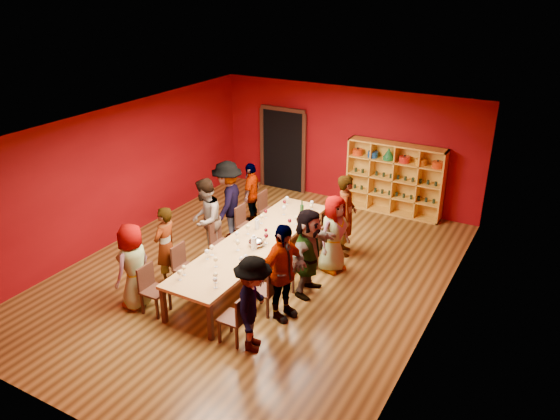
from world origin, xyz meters
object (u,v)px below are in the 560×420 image
object	(u,v)px
person_right_1	(282,272)
chair_person_right_4	(332,229)
chair_person_right_2	(293,265)
shelving_unit	(395,175)
wine_bottle	(302,210)
chair_person_left_4	(267,208)
person_right_3	(334,234)
chair_person_right_0	(238,316)
person_left_1	(165,246)
chair_person_left_3	(245,223)
person_left_0	(133,266)
person_left_2	(206,220)
person_right_2	(308,252)
chair_person_right_3	(317,243)
chair_person_left_1	(184,265)
spittoon_bowl	(256,242)
person_right_0	(253,304)
chair_person_right_1	(268,288)
tasting_table	(254,243)
person_left_4	(252,194)
chair_person_left_2	(220,240)
person_left_3	(228,201)
chair_person_left_0	(151,287)
person_right_4	(346,215)

from	to	relation	value
person_right_1	chair_person_right_4	world-z (taller)	person_right_1
chair_person_right_2	shelving_unit	bearing A→B (deg)	83.69
wine_bottle	chair_person_left_4	bearing A→B (deg)	157.53
person_right_3	chair_person_right_0	bearing A→B (deg)	-170.48
shelving_unit	person_left_1	world-z (taller)	shelving_unit
chair_person_left_3	person_left_1	bearing A→B (deg)	-100.82
person_left_0	chair_person_right_2	world-z (taller)	person_left_0
chair_person_right_2	wine_bottle	distance (m)	1.77
person_left_2	person_right_2	bearing A→B (deg)	65.47
chair_person_right_3	chair_person_left_4	bearing A→B (deg)	149.67
chair_person_left_1	spittoon_bowl	world-z (taller)	spittoon_bowl
chair_person_left_1	chair_person_right_4	xyz separation A→B (m)	(1.82, 2.80, 0.00)
chair_person_left_4	chair_person_right_4	xyz separation A→B (m)	(1.82, -0.29, 0.00)
person_right_0	chair_person_right_1	bearing A→B (deg)	-2.82
tasting_table	chair_person_left_4	xyz separation A→B (m)	(-0.91, 2.00, -0.20)
chair_person_right_4	person_left_4	bearing A→B (deg)	172.66
person_left_2	person_right_3	world-z (taller)	person_left_2
chair_person_right_3	person_left_2	bearing A→B (deg)	-158.89
chair_person_left_4	person_left_4	xyz separation A→B (m)	(-0.41, 0.00, 0.27)
chair_person_left_2	tasting_table	bearing A→B (deg)	-6.39
person_left_4	person_left_2	bearing A→B (deg)	-11.52
person_left_4	tasting_table	bearing A→B (deg)	19.74
chair_person_left_1	chair_person_right_1	xyz separation A→B (m)	(1.82, 0.06, 0.00)
chair_person_left_2	chair_person_right_2	bearing A→B (deg)	-5.87
spittoon_bowl	chair_person_left_3	bearing A→B (deg)	131.00
person_left_1	spittoon_bowl	distance (m)	1.73
person_right_3	person_left_3	bearing A→B (deg)	104.18
person_right_1	person_left_1	bearing A→B (deg)	106.66
shelving_unit	chair_person_left_0	size ratio (longest dim) A/B	2.70
person_left_1	person_left_0	bearing A→B (deg)	-1.24
chair_person_right_4	person_right_4	size ratio (longest dim) A/B	0.50
person_left_4	person_left_1	bearing A→B (deg)	-13.66
chair_person_left_3	chair_person_right_0	xyz separation A→B (m)	(1.82, -3.04, 0.00)
person_right_2	chair_person_right_3	size ratio (longest dim) A/B	1.92
person_left_1	chair_person_right_2	bearing A→B (deg)	110.90
chair_person_left_1	chair_person_right_3	world-z (taller)	same
tasting_table	chair_person_left_0	size ratio (longest dim) A/B	5.06
chair_person_left_0	person_left_2	xyz separation A→B (m)	(-0.34, 2.09, 0.39)
chair_person_right_0	chair_person_right_2	bearing A→B (deg)	90.00
chair_person_left_3	chair_person_right_4	bearing A→B (deg)	20.06
chair_person_left_2	person_right_3	size ratio (longest dim) A/B	0.55
chair_person_right_3	wine_bottle	xyz separation A→B (m)	(-0.65, 0.58, 0.39)
chair_person_left_0	person_left_3	size ratio (longest dim) A/B	0.48
chair_person_right_2	chair_person_left_2	bearing A→B (deg)	174.13
person_right_1	person_right_2	xyz separation A→B (m)	(0.03, 0.94, -0.04)
tasting_table	person_left_1	world-z (taller)	person_left_1
chair_person_left_2	person_right_2	size ratio (longest dim) A/B	0.52
shelving_unit	person_right_3	xyz separation A→B (m)	(-0.12, -3.38, -0.18)
person_left_0	person_right_4	size ratio (longest dim) A/B	0.90
person_left_1	spittoon_bowl	world-z (taller)	person_left_1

